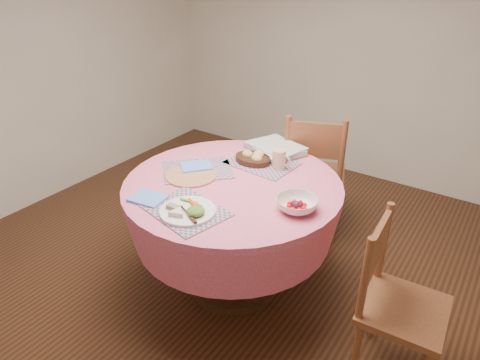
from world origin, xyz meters
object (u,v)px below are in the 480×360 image
object	(u,v)px
wicker_trivet	(191,175)
chair_right	(395,300)
dining_table	(233,212)
fruit_bowl	(297,204)
chair_back	(313,173)
latte_mug	(279,159)
dinner_plate	(188,210)
bread_bowl	(253,158)

from	to	relation	value
wicker_trivet	chair_right	bearing A→B (deg)	0.41
dining_table	fruit_bowl	distance (m)	0.49
chair_back	chair_right	bearing A→B (deg)	112.82
chair_back	latte_mug	size ratio (longest dim) A/B	8.22
chair_right	dinner_plate	distance (m)	1.08
chair_right	latte_mug	world-z (taller)	latte_mug
wicker_trivet	bread_bowl	world-z (taller)	bread_bowl
dining_table	chair_back	size ratio (longest dim) A/B	1.29
wicker_trivet	dinner_plate	size ratio (longest dim) A/B	1.07
fruit_bowl	dinner_plate	bearing A→B (deg)	-141.48
dining_table	dinner_plate	distance (m)	0.45
chair_back	wicker_trivet	bearing A→B (deg)	46.61
wicker_trivet	bread_bowl	size ratio (longest dim) A/B	1.30
chair_back	latte_mug	world-z (taller)	chair_back
chair_right	fruit_bowl	distance (m)	0.64
bread_bowl	fruit_bowl	size ratio (longest dim) A/B	0.91
dinner_plate	latte_mug	size ratio (longest dim) A/B	2.39
dinner_plate	bread_bowl	bearing A→B (deg)	94.65
chair_right	chair_back	xyz separation A→B (m)	(-0.86, 0.89, 0.06)
chair_back	latte_mug	distance (m)	0.61
fruit_bowl	chair_right	bearing A→B (deg)	-0.62
dinner_plate	fruit_bowl	size ratio (longest dim) A/B	1.11
wicker_trivet	dinner_plate	world-z (taller)	dinner_plate
chair_back	bread_bowl	xyz separation A→B (m)	(-0.17, -0.54, 0.28)
bread_bowl	dining_table	bearing A→B (deg)	-80.99
fruit_bowl	chair_back	bearing A→B (deg)	109.54
fruit_bowl	latte_mug	bearing A→B (deg)	130.55
chair_right	latte_mug	distance (m)	0.99
dining_table	fruit_bowl	world-z (taller)	fruit_bowl
chair_back	dinner_plate	distance (m)	1.25
dining_table	fruit_bowl	xyz separation A→B (m)	(0.43, -0.06, 0.23)
chair_right	chair_back	distance (m)	1.23
chair_right	wicker_trivet	size ratio (longest dim) A/B	2.85
chair_right	bread_bowl	bearing A→B (deg)	67.87
dining_table	chair_back	bearing A→B (deg)	81.53
latte_mug	fruit_bowl	bearing A→B (deg)	-49.45
dining_table	wicker_trivet	bearing A→B (deg)	-163.20
dinner_plate	fruit_bowl	world-z (taller)	fruit_bowl
dining_table	latte_mug	world-z (taller)	latte_mug
latte_mug	fruit_bowl	size ratio (longest dim) A/B	0.46
dining_table	latte_mug	size ratio (longest dim) A/B	10.60
fruit_bowl	dining_table	bearing A→B (deg)	172.35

